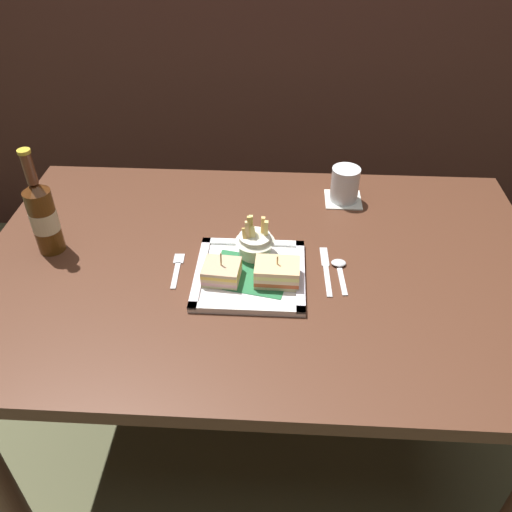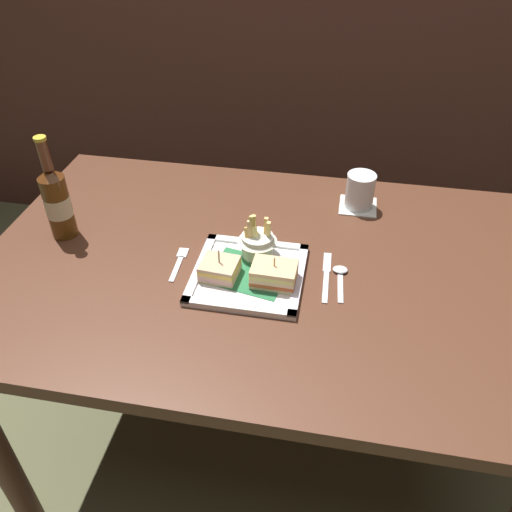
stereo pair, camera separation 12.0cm
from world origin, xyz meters
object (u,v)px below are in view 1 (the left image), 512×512
Objects in this scene: dining_table at (262,292)px; knife at (326,269)px; water_glass at (345,186)px; fork at (177,268)px; sandwich_half_left at (222,272)px; square_plate at (250,275)px; sandwich_half_right at (277,273)px; beer_bottle at (43,216)px; fries_cup at (255,241)px; spoon at (339,267)px.

dining_table is 7.60× the size of knife.
water_glass is 0.52m from fork.
knife reaches higher than dining_table.
dining_table is 0.17m from sandwich_half_left.
square_plate is 0.07m from sandwich_half_right.
sandwich_half_left is at bearing -138.24° from dining_table.
water_glass reaches higher than fork.
water_glass is (0.73, 0.26, -0.05)m from beer_bottle.
fork reaches higher than dining_table.
dining_table is 0.12m from square_plate.
square_plate reaches higher than dining_table.
beer_bottle reaches higher than sandwich_half_right.
water_glass is at bearing 64.28° from sandwich_half_right.
sandwich_half_right reaches higher than knife.
knife is (0.17, -0.03, -0.05)m from fries_cup.
water_glass is 0.74× the size of fork.
beer_bottle is at bearing 176.97° from spoon.
sandwich_half_left reaches higher than knife.
sandwich_half_right is at bearing -19.01° from square_plate.
square_plate is 1.99× the size of spoon.
sandwich_half_left is at bearing -126.61° from fries_cup.
beer_bottle is 0.78m from water_glass.
fork is (-0.23, 0.04, -0.03)m from sandwich_half_right.
dining_table is at bearing -126.54° from water_glass.
spoon is (-0.03, -0.30, -0.04)m from water_glass.
fries_cup is 0.18m from knife.
beer_bottle is at bearing 176.48° from knife.
dining_table is 0.22m from fork.
water_glass is (0.24, 0.34, 0.04)m from square_plate.
spoon is (0.14, 0.06, -0.03)m from sandwich_half_right.
dining_table is 0.38m from water_glass.
fries_cup is 0.62× the size of knife.
dining_table is 5.04× the size of beer_bottle.
square_plate is at bearing -167.79° from knife.
sandwich_half_left is at bearing 180.00° from sandwich_half_right.
water_glass reaches higher than spoon.
fork and knife have the same top height.
water_glass is 0.54× the size of knife.
sandwich_half_left reaches higher than square_plate.
square_plate is 1.94× the size of fork.
dining_table is at bearing 41.76° from sandwich_half_left.
beer_bottle reaches higher than water_glass.
spoon is (0.27, 0.06, -0.03)m from sandwich_half_left.
water_glass is (0.23, 0.27, -0.00)m from fries_cup.
sandwich_half_right is at bearing -59.54° from fries_cup.
square_plate is 2.63× the size of water_glass.
dining_table is 12.33× the size of fries_cup.
fries_cup is at bearing 168.67° from knife.
knife is (-0.06, -0.31, -0.04)m from water_glass.
sandwich_half_right is 0.16m from spoon.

